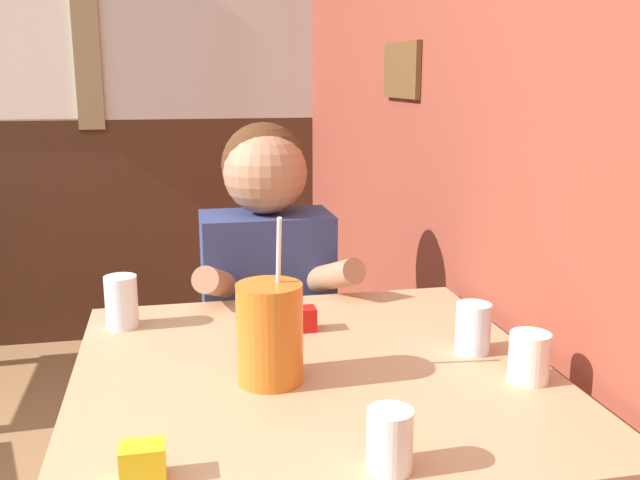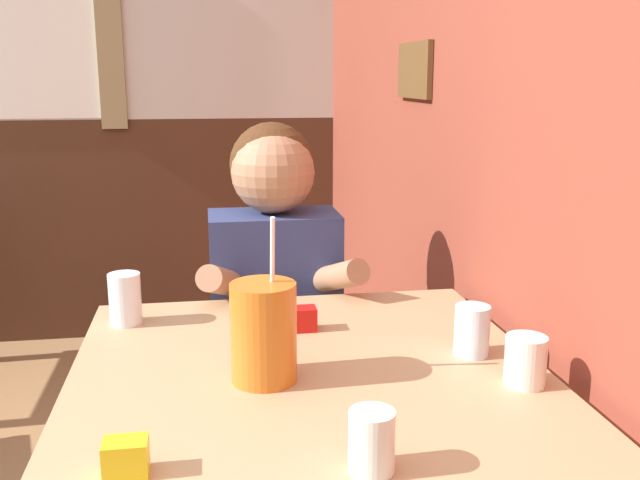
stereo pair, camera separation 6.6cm
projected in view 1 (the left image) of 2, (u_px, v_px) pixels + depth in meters
The scene contains 11 objects.
brick_wall_right at pixel (409, 61), 2.21m from camera, with size 0.08×4.80×2.70m.
back_wall at pixel (17, 65), 3.29m from camera, with size 5.76×0.09×2.70m.
main_table at pixel (313, 406), 1.33m from camera, with size 0.87×0.89×0.78m.
person_seated at pixel (268, 327), 1.93m from camera, with size 0.42×0.41×1.19m.
cocktail_pitcher at pixel (270, 333), 1.24m from camera, with size 0.12×0.12×0.30m.
glass_near_pitcher at pixel (121, 302), 1.52m from camera, with size 0.07×0.07×0.11m.
glass_center at pixel (390, 440), 0.97m from camera, with size 0.06×0.06×0.09m.
glass_far_side at pixel (529, 357), 1.25m from camera, with size 0.07×0.07×0.09m.
glass_by_brick at pixel (473, 328), 1.38m from camera, with size 0.07×0.07×0.10m.
condiment_ketchup at pixel (302, 319), 1.51m from camera, with size 0.06×0.04×0.05m.
condiment_mustard at pixel (143, 462), 0.95m from camera, with size 0.06×0.04×0.05m.
Camera 1 is at (0.67, -0.78, 1.30)m, focal length 40.00 mm.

